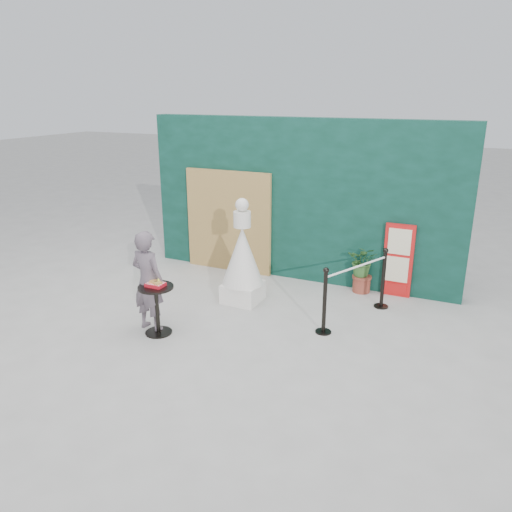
% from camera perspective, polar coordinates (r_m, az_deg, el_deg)
% --- Properties ---
extents(ground, '(60.00, 60.00, 0.00)m').
position_cam_1_polar(ground, '(7.17, -4.08, -10.39)').
color(ground, '#ADAAA5').
rests_on(ground, ground).
extents(back_wall, '(6.00, 0.30, 3.00)m').
position_cam_1_polar(back_wall, '(9.37, 5.02, 6.32)').
color(back_wall, '#0A2E22').
rests_on(back_wall, ground).
extents(bamboo_fence, '(1.80, 0.08, 2.00)m').
position_cam_1_polar(bamboo_fence, '(9.85, -3.19, 3.97)').
color(bamboo_fence, tan).
rests_on(bamboo_fence, ground).
extents(woman, '(0.60, 0.43, 1.54)m').
position_cam_1_polar(woman, '(7.54, -12.24, -2.83)').
color(woman, '#60525C').
rests_on(woman, ground).
extents(menu_board, '(0.50, 0.07, 1.30)m').
position_cam_1_polar(menu_board, '(8.97, 15.92, -0.51)').
color(menu_board, red).
rests_on(menu_board, ground).
extents(statue, '(0.70, 0.70, 1.80)m').
position_cam_1_polar(statue, '(8.37, -1.55, -0.52)').
color(statue, white).
rests_on(statue, ground).
extents(cafe_table, '(0.52, 0.52, 0.75)m').
position_cam_1_polar(cafe_table, '(7.48, -11.28, -5.20)').
color(cafe_table, black).
rests_on(cafe_table, ground).
extents(food_basket, '(0.26, 0.19, 0.11)m').
position_cam_1_polar(food_basket, '(7.37, -11.39, -3.14)').
color(food_basket, red).
rests_on(food_basket, cafe_table).
extents(planter, '(0.51, 0.44, 0.87)m').
position_cam_1_polar(planter, '(9.04, 12.11, -1.02)').
color(planter, brown).
rests_on(planter, ground).
extents(stanchion_barrier, '(0.84, 1.54, 1.03)m').
position_cam_1_polar(stanchion_barrier, '(7.93, 11.31, -3.83)').
color(stanchion_barrier, black).
rests_on(stanchion_barrier, ground).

